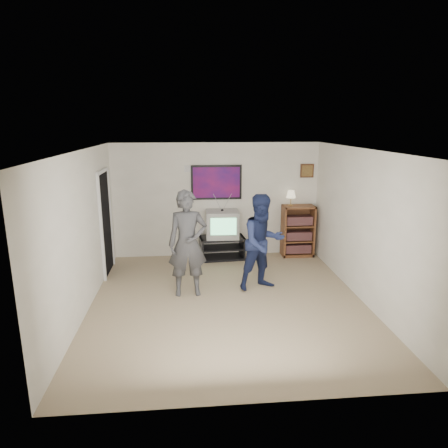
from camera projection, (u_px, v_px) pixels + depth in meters
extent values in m
cube|color=#847654|center=(228.00, 302.00, 6.65)|extent=(4.50, 5.00, 0.01)
cube|color=white|center=(228.00, 150.00, 6.04)|extent=(4.50, 5.00, 0.01)
cube|color=silver|center=(216.00, 200.00, 8.76)|extent=(4.50, 0.01, 2.50)
cube|color=silver|center=(83.00, 233.00, 6.15)|extent=(0.01, 5.00, 2.50)
cube|color=silver|center=(364.00, 226.00, 6.55)|extent=(0.01, 5.00, 2.50)
cube|color=black|center=(222.00, 238.00, 8.70)|extent=(1.01, 0.62, 0.04)
cube|color=black|center=(222.00, 257.00, 8.81)|extent=(1.01, 0.62, 0.04)
cube|color=black|center=(201.00, 248.00, 8.72)|extent=(0.08, 0.52, 0.49)
cube|color=black|center=(242.00, 247.00, 8.80)|extent=(0.08, 0.52, 0.49)
imported|color=#3B3B3E|center=(188.00, 244.00, 6.76)|extent=(0.69, 0.48, 1.83)
imported|color=#1A2248|center=(263.00, 242.00, 7.02)|extent=(1.00, 0.88, 1.72)
cube|color=white|center=(184.00, 226.00, 6.85)|extent=(0.08, 0.12, 0.03)
cube|color=white|center=(260.00, 224.00, 7.17)|extent=(0.08, 0.13, 0.04)
cube|color=black|center=(216.00, 182.00, 8.64)|extent=(1.10, 0.03, 0.75)
cube|color=white|center=(191.00, 169.00, 8.52)|extent=(0.28, 0.02, 0.14)
cube|color=#482216|center=(307.00, 171.00, 8.76)|extent=(0.30, 0.03, 0.30)
cube|color=black|center=(105.00, 224.00, 7.75)|extent=(0.03, 0.85, 2.00)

